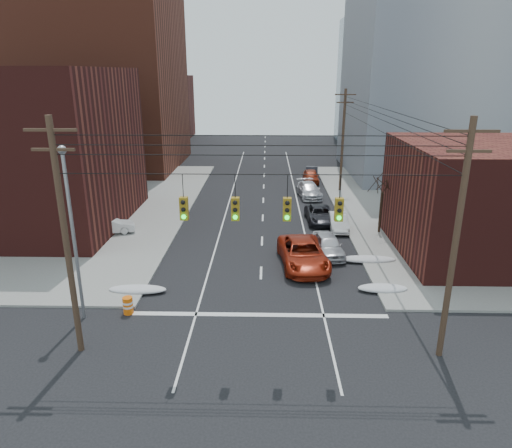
{
  "coord_description": "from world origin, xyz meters",
  "views": [
    {
      "loc": [
        0.32,
        -15.6,
        12.64
      ],
      "look_at": [
        -0.36,
        13.24,
        3.0
      ],
      "focal_mm": 32.0,
      "sensor_mm": 36.0,
      "label": 1
    }
  ],
  "objects_px": {
    "parked_car_d": "(309,190)",
    "parked_car_f": "(312,173)",
    "red_pickup": "(303,254)",
    "parked_car_a": "(328,245)",
    "parked_car_b": "(338,222)",
    "lot_car_b": "(109,197)",
    "parked_car_c": "(320,215)",
    "parked_car_e": "(311,176)",
    "construction_barrel": "(128,305)",
    "lot_car_a": "(110,226)",
    "lot_car_c": "(76,216)",
    "lot_car_d": "(70,203)"
  },
  "relations": [
    {
      "from": "parked_car_b",
      "to": "lot_car_a",
      "type": "distance_m",
      "value": 18.85
    },
    {
      "from": "parked_car_d",
      "to": "construction_barrel",
      "type": "xyz_separation_m",
      "value": [
        -12.06,
        -24.96,
        -0.26
      ]
    },
    {
      "from": "parked_car_e",
      "to": "lot_car_d",
      "type": "bearing_deg",
      "value": -150.36
    },
    {
      "from": "parked_car_a",
      "to": "parked_car_c",
      "type": "relative_size",
      "value": 0.91
    },
    {
      "from": "parked_car_d",
      "to": "construction_barrel",
      "type": "distance_m",
      "value": 27.73
    },
    {
      "from": "lot_car_d",
      "to": "lot_car_c",
      "type": "bearing_deg",
      "value": -149.46
    },
    {
      "from": "lot_car_a",
      "to": "construction_barrel",
      "type": "bearing_deg",
      "value": -173.98
    },
    {
      "from": "red_pickup",
      "to": "construction_barrel",
      "type": "xyz_separation_m",
      "value": [
        -10.08,
        -6.76,
        -0.39
      ]
    },
    {
      "from": "parked_car_e",
      "to": "lot_car_d",
      "type": "height_order",
      "value": "lot_car_d"
    },
    {
      "from": "parked_car_c",
      "to": "parked_car_f",
      "type": "relative_size",
      "value": 1.17
    },
    {
      "from": "red_pickup",
      "to": "parked_car_a",
      "type": "relative_size",
      "value": 1.42
    },
    {
      "from": "parked_car_d",
      "to": "parked_car_f",
      "type": "distance_m",
      "value": 9.07
    },
    {
      "from": "parked_car_b",
      "to": "construction_barrel",
      "type": "xyz_separation_m",
      "value": [
        -13.63,
        -14.44,
        -0.18
      ]
    },
    {
      "from": "parked_car_b",
      "to": "lot_car_c",
      "type": "bearing_deg",
      "value": -179.61
    },
    {
      "from": "parked_car_d",
      "to": "lot_car_a",
      "type": "relative_size",
      "value": 1.36
    },
    {
      "from": "lot_car_a",
      "to": "red_pickup",
      "type": "bearing_deg",
      "value": -127.27
    },
    {
      "from": "parked_car_c",
      "to": "parked_car_e",
      "type": "height_order",
      "value": "parked_car_e"
    },
    {
      "from": "red_pickup",
      "to": "parked_car_a",
      "type": "distance_m",
      "value": 2.83
    },
    {
      "from": "parked_car_a",
      "to": "lot_car_b",
      "type": "xyz_separation_m",
      "value": [
        -20.1,
        12.59,
        0.08
      ]
    },
    {
      "from": "parked_car_c",
      "to": "lot_car_a",
      "type": "distance_m",
      "value": 17.83
    },
    {
      "from": "lot_car_b",
      "to": "lot_car_c",
      "type": "xyz_separation_m",
      "value": [
        -0.86,
        -6.17,
        -0.06
      ]
    },
    {
      "from": "parked_car_b",
      "to": "parked_car_f",
      "type": "bearing_deg",
      "value": 93.66
    },
    {
      "from": "lot_car_c",
      "to": "parked_car_e",
      "type": "bearing_deg",
      "value": -46.37
    },
    {
      "from": "parked_car_b",
      "to": "lot_car_b",
      "type": "bearing_deg",
      "value": 164.61
    },
    {
      "from": "parked_car_a",
      "to": "parked_car_d",
      "type": "height_order",
      "value": "parked_car_a"
    },
    {
      "from": "parked_car_c",
      "to": "lot_car_c",
      "type": "xyz_separation_m",
      "value": [
        -21.23,
        -1.2,
        0.09
      ]
    },
    {
      "from": "parked_car_d",
      "to": "lot_car_c",
      "type": "height_order",
      "value": "parked_car_d"
    },
    {
      "from": "parked_car_e",
      "to": "lot_car_a",
      "type": "height_order",
      "value": "parked_car_e"
    },
    {
      "from": "lot_car_b",
      "to": "lot_car_d",
      "type": "bearing_deg",
      "value": 153.81
    },
    {
      "from": "parked_car_d",
      "to": "lot_car_b",
      "type": "distance_m",
      "value": 20.45
    },
    {
      "from": "parked_car_f",
      "to": "parked_car_b",
      "type": "bearing_deg",
      "value": -82.3
    },
    {
      "from": "lot_car_d",
      "to": "parked_car_d",
      "type": "bearing_deg",
      "value": -73.51
    },
    {
      "from": "lot_car_c",
      "to": "parked_car_c",
      "type": "bearing_deg",
      "value": -80.18
    },
    {
      "from": "parked_car_e",
      "to": "red_pickup",
      "type": "bearing_deg",
      "value": -95.17
    },
    {
      "from": "parked_car_a",
      "to": "parked_car_d",
      "type": "distance_m",
      "value": 16.17
    },
    {
      "from": "construction_barrel",
      "to": "red_pickup",
      "type": "bearing_deg",
      "value": 33.84
    },
    {
      "from": "red_pickup",
      "to": "lot_car_a",
      "type": "distance_m",
      "value": 16.32
    },
    {
      "from": "parked_car_a",
      "to": "parked_car_d",
      "type": "bearing_deg",
      "value": 83.03
    },
    {
      "from": "parked_car_e",
      "to": "lot_car_d",
      "type": "distance_m",
      "value": 27.05
    },
    {
      "from": "red_pickup",
      "to": "parked_car_f",
      "type": "bearing_deg",
      "value": 77.8
    },
    {
      "from": "parked_car_e",
      "to": "lot_car_b",
      "type": "height_order",
      "value": "lot_car_b"
    },
    {
      "from": "parked_car_b",
      "to": "parked_car_f",
      "type": "height_order",
      "value": "parked_car_f"
    },
    {
      "from": "red_pickup",
      "to": "construction_barrel",
      "type": "relative_size",
      "value": 6.56
    },
    {
      "from": "red_pickup",
      "to": "parked_car_b",
      "type": "xyz_separation_m",
      "value": [
        3.55,
        7.68,
        -0.21
      ]
    },
    {
      "from": "parked_car_c",
      "to": "parked_car_e",
      "type": "xyz_separation_m",
      "value": [
        0.57,
        15.25,
        0.07
      ]
    },
    {
      "from": "red_pickup",
      "to": "lot_car_a",
      "type": "xyz_separation_m",
      "value": [
        -15.22,
        5.9,
        -0.1
      ]
    },
    {
      "from": "red_pickup",
      "to": "parked_car_d",
      "type": "relative_size",
      "value": 1.22
    },
    {
      "from": "parked_car_c",
      "to": "lot_car_a",
      "type": "relative_size",
      "value": 1.29
    },
    {
      "from": "lot_car_c",
      "to": "red_pickup",
      "type": "bearing_deg",
      "value": -107.38
    },
    {
      "from": "parked_car_c",
      "to": "lot_car_d",
      "type": "distance_m",
      "value": 23.34
    }
  ]
}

